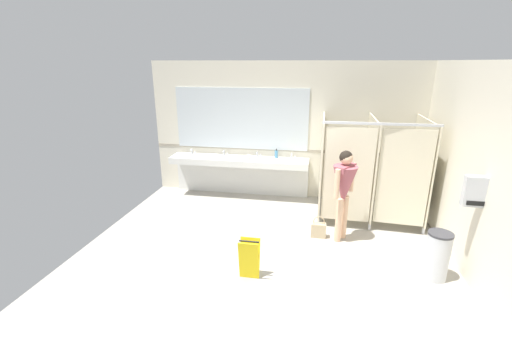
{
  "coord_description": "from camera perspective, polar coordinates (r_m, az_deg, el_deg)",
  "views": [
    {
      "loc": [
        0.66,
        -4.75,
        2.9
      ],
      "look_at": [
        -0.34,
        0.65,
        1.05
      ],
      "focal_mm": 24.75,
      "sensor_mm": 36.0,
      "label": 1
    }
  ],
  "objects": [
    {
      "name": "floor_drain_cover",
      "position": [
        6.38,
        -3.42,
        -8.36
      ],
      "size": [
        0.14,
        0.14,
        0.01
      ],
      "primitive_type": "cylinder",
      "color": "#B7BABF",
      "rests_on": "ground_plane"
    },
    {
      "name": "handbag",
      "position": [
        6.25,
        10.05,
        -7.9
      ],
      "size": [
        0.25,
        0.13,
        0.39
      ],
      "color": "tan",
      "rests_on": "ground_plane"
    },
    {
      "name": "paper_cup",
      "position": [
        7.57,
        -1.23,
        3.71
      ],
      "size": [
        0.07,
        0.07,
        0.1
      ],
      "primitive_type": "cylinder",
      "color": "white",
      "rests_on": "vanity_counter"
    },
    {
      "name": "person_standing",
      "position": [
        5.93,
        14.06,
        -0.87
      ],
      "size": [
        0.55,
        0.55,
        1.56
      ],
      "color": "#DBAD89",
      "rests_on": "ground_plane"
    },
    {
      "name": "wet_floor_sign",
      "position": [
        5.01,
        -1.1,
        -12.59
      ],
      "size": [
        0.28,
        0.19,
        0.59
      ],
      "color": "yellow",
      "rests_on": "ground_plane"
    },
    {
      "name": "trash_bin",
      "position": [
        5.57,
        27.2,
        -10.83
      ],
      "size": [
        0.33,
        0.33,
        0.7
      ],
      "color": "#B7BABF",
      "rests_on": "ground_plane"
    },
    {
      "name": "paper_towel_dispenser_upper",
      "position": [
        5.32,
        32.31,
        -1.59
      ],
      "size": [
        0.36,
        0.13,
        0.4
      ],
      "color": "#B7BABF",
      "rests_on": "wall_side_right"
    },
    {
      "name": "ground_plane",
      "position": [
        5.63,
        2.26,
        -12.98
      ],
      "size": [
        6.12,
        6.19,
        0.1
      ],
      "primitive_type": "cube",
      "color": "#9E998E"
    },
    {
      "name": "wall_side_right",
      "position": [
        5.41,
        33.51,
        0.03
      ],
      "size": [
        0.12,
        6.19,
        2.92
      ],
      "primitive_type": "cube",
      "color": "beige",
      "rests_on": "ground_plane"
    },
    {
      "name": "vanity_counter",
      "position": [
        7.86,
        -2.64,
        2.05
      ],
      "size": [
        3.03,
        0.55,
        1.01
      ],
      "color": "silver",
      "rests_on": "ground_plane"
    },
    {
      "name": "soap_dispenser",
      "position": [
        7.71,
        3.3,
        4.23
      ],
      "size": [
        0.07,
        0.07,
        0.2
      ],
      "color": "teal",
      "rests_on": "vanity_counter"
    },
    {
      "name": "bathroom_stalls",
      "position": [
        6.9,
        18.15,
        1.88
      ],
      "size": [
        1.9,
        1.54,
        1.95
      ],
      "color": "beige",
      "rests_on": "ground_plane"
    },
    {
      "name": "wall_back_tile_band",
      "position": [
        7.79,
        5.36,
        4.83
      ],
      "size": [
        6.12,
        0.01,
        0.06
      ],
      "primitive_type": "cube",
      "color": "#9E937F",
      "rests_on": "wall_back"
    },
    {
      "name": "wall_back",
      "position": [
        7.77,
        5.49,
        7.87
      ],
      "size": [
        6.12,
        0.12,
        2.92
      ],
      "primitive_type": "cube",
      "color": "beige",
      "rests_on": "ground_plane"
    },
    {
      "name": "mirror_panel",
      "position": [
        7.82,
        -2.43,
        9.86
      ],
      "size": [
        2.93,
        0.02,
        1.32
      ],
      "primitive_type": "cube",
      "color": "silver",
      "rests_on": "wall_back"
    }
  ]
}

